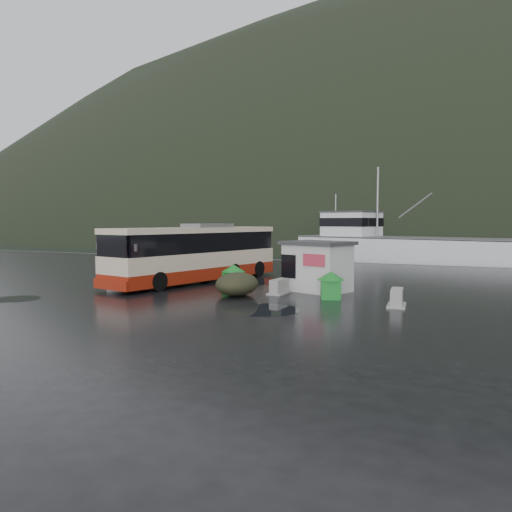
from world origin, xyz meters
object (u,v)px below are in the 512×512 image
at_px(coach_bus, 197,282).
at_px(jersey_barrier_b, 397,306).
at_px(waste_bin_right, 331,299).
at_px(ticket_kiosk, 317,291).
at_px(white_van, 151,280).
at_px(jersey_barrier_a, 279,294).
at_px(dome_tent, 237,295).
at_px(fishing_trawler, 404,257).
at_px(waste_bin_left, 234,288).

relative_size(coach_bus, jersey_barrier_b, 8.23).
bearing_deg(waste_bin_right, ticket_kiosk, 121.13).
bearing_deg(white_van, jersey_barrier_a, -5.99).
relative_size(waste_bin_right, dome_tent, 0.45).
distance_m(waste_bin_right, fishing_trawler, 30.79).
bearing_deg(jersey_barrier_b, jersey_barrier_a, 167.47).
bearing_deg(dome_tent, jersey_barrier_b, -0.09).
bearing_deg(jersey_barrier_b, white_van, 167.23).
bearing_deg(coach_bus, jersey_barrier_a, -9.36).
bearing_deg(waste_bin_right, jersey_barrier_a, 169.96).
bearing_deg(waste_bin_right, waste_bin_left, 165.51).
bearing_deg(coach_bus, fishing_trawler, 85.51).
distance_m(waste_bin_left, jersey_barrier_b, 9.49).
height_order(ticket_kiosk, fishing_trawler, fishing_trawler).
distance_m(coach_bus, waste_bin_right, 9.80).
relative_size(coach_bus, jersey_barrier_a, 8.39).
xyz_separation_m(white_van, jersey_barrier_b, (15.57, -3.53, 0.00)).
distance_m(waste_bin_left, waste_bin_right, 6.18).
distance_m(dome_tent, fishing_trawler, 31.82).
height_order(coach_bus, jersey_barrier_b, coach_bus).
xyz_separation_m(waste_bin_right, fishing_trawler, (-0.86, 30.77, 0.00)).
relative_size(waste_bin_right, fishing_trawler, 0.05).
bearing_deg(white_van, jersey_barrier_b, -5.84).
height_order(jersey_barrier_a, jersey_barrier_b, jersey_barrier_b).
relative_size(waste_bin_left, fishing_trawler, 0.05).
distance_m(coach_bus, waste_bin_left, 3.66).
xyz_separation_m(white_van, ticket_kiosk, (10.99, -0.40, 0.00)).
bearing_deg(jersey_barrier_a, waste_bin_left, 161.60).
height_order(waste_bin_left, waste_bin_right, same).
bearing_deg(ticket_kiosk, coach_bus, -167.30).
bearing_deg(ticket_kiosk, jersey_barrier_a, -111.20).
xyz_separation_m(ticket_kiosk, jersey_barrier_b, (4.58, -3.13, 0.00)).
height_order(jersey_barrier_a, fishing_trawler, fishing_trawler).
relative_size(dome_tent, jersey_barrier_b, 1.90).
relative_size(jersey_barrier_b, fishing_trawler, 0.06).
height_order(waste_bin_right, jersey_barrier_a, waste_bin_right).
height_order(coach_bus, ticket_kiosk, coach_bus).
distance_m(waste_bin_right, jersey_barrier_a, 2.90).
distance_m(jersey_barrier_b, fishing_trawler, 31.87).
bearing_deg(fishing_trawler, dome_tent, -79.75).
distance_m(waste_bin_left, fishing_trawler, 29.67).
relative_size(white_van, dome_tent, 1.95).
distance_m(coach_bus, white_van, 3.09).
xyz_separation_m(coach_bus, jersey_barrier_a, (6.45, -2.58, 0.00)).
height_order(waste_bin_left, dome_tent, waste_bin_left).
height_order(waste_bin_left, jersey_barrier_b, waste_bin_left).
bearing_deg(dome_tent, ticket_kiosk, 44.28).
bearing_deg(ticket_kiosk, white_van, -163.60).
distance_m(white_van, waste_bin_left, 6.48).
bearing_deg(waste_bin_right, coach_bus, 161.64).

